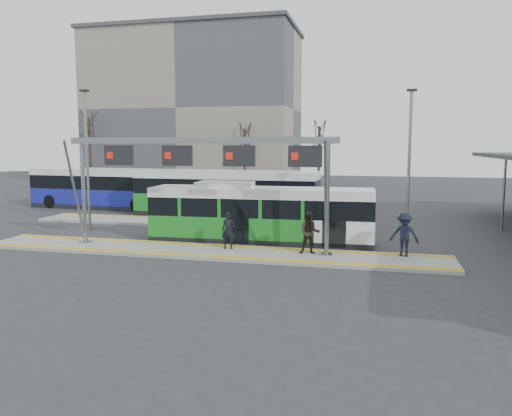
# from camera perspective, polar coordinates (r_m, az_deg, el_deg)

# --- Properties ---
(ground) EXTENTS (120.00, 120.00, 0.00)m
(ground) POSITION_cam_1_polar(r_m,az_deg,el_deg) (23.38, -5.65, -5.15)
(ground) COLOR #2D2D30
(ground) RESTS_ON ground
(platform_main) EXTENTS (22.00, 3.00, 0.15)m
(platform_main) POSITION_cam_1_polar(r_m,az_deg,el_deg) (23.36, -5.65, -4.97)
(platform_main) COLOR gray
(platform_main) RESTS_ON ground
(platform_second) EXTENTS (20.00, 3.00, 0.15)m
(platform_second) POSITION_cam_1_polar(r_m,az_deg,el_deg) (32.11, -7.66, -1.63)
(platform_second) COLOR gray
(platform_second) RESTS_ON ground
(tactile_main) EXTENTS (22.00, 2.65, 0.02)m
(tactile_main) POSITION_cam_1_polar(r_m,az_deg,el_deg) (23.34, -5.65, -4.77)
(tactile_main) COLOR gold
(tactile_main) RESTS_ON platform_main
(tactile_second) EXTENTS (20.00, 0.35, 0.02)m
(tactile_second) POSITION_cam_1_polar(r_m,az_deg,el_deg) (33.16, -6.94, -1.19)
(tactile_second) COLOR gold
(tactile_second) RESTS_ON platform_second
(gantry) EXTENTS (13.00, 1.68, 5.20)m
(gantry) POSITION_cam_1_polar(r_m,az_deg,el_deg) (23.20, -6.39, 5.46)
(gantry) COLOR slate
(gantry) RESTS_ON platform_main
(apartment_block) EXTENTS (24.50, 12.50, 18.40)m
(apartment_block) POSITION_cam_1_polar(r_m,az_deg,el_deg) (61.59, -6.99, 11.15)
(apartment_block) COLOR gray
(apartment_block) RESTS_ON ground
(hero_bus) EXTENTS (11.40, 2.84, 3.11)m
(hero_bus) POSITION_cam_1_polar(r_m,az_deg,el_deg) (25.51, 0.49, -0.82)
(hero_bus) COLOR black
(hero_bus) RESTS_ON ground
(bg_bus_green) EXTENTS (12.92, 3.02, 3.21)m
(bg_bus_green) POSITION_cam_1_polar(r_m,az_deg,el_deg) (34.77, -3.47, 1.61)
(bg_bus_green) COLOR black
(bg_bus_green) RESTS_ON ground
(bg_bus_blue) EXTENTS (12.14, 3.45, 3.13)m
(bg_bus_blue) POSITION_cam_1_polar(r_m,az_deg,el_deg) (41.03, -16.95, 2.12)
(bg_bus_blue) COLOR black
(bg_bus_blue) RESTS_ON ground
(passenger_a) EXTENTS (0.68, 0.49, 1.72)m
(passenger_a) POSITION_cam_1_polar(r_m,az_deg,el_deg) (23.40, -3.19, -2.59)
(passenger_a) COLOR black
(passenger_a) RESTS_ON platform_main
(passenger_b) EXTENTS (1.00, 0.82, 1.90)m
(passenger_b) POSITION_cam_1_polar(r_m,az_deg,el_deg) (22.39, 6.16, -2.84)
(passenger_b) COLOR black
(passenger_b) RESTS_ON platform_main
(passenger_c) EXTENTS (1.37, 0.97, 1.93)m
(passenger_c) POSITION_cam_1_polar(r_m,az_deg,el_deg) (22.72, 16.59, -2.92)
(passenger_c) COLOR black
(passenger_c) RESTS_ON platform_main
(tree_left) EXTENTS (1.40, 1.40, 7.51)m
(tree_left) POSITION_cam_1_polar(r_m,az_deg,el_deg) (52.41, -1.29, 8.03)
(tree_left) COLOR #382B21
(tree_left) RESTS_ON ground
(tree_mid) EXTENTS (1.40, 1.40, 7.85)m
(tree_mid) POSITION_cam_1_polar(r_m,az_deg,el_deg) (54.38, 7.25, 8.22)
(tree_mid) COLOR #382B21
(tree_mid) RESTS_ON ground
(tree_far) EXTENTS (1.40, 1.40, 8.99)m
(tree_far) POSITION_cam_1_polar(r_m,az_deg,el_deg) (59.17, -18.53, 8.67)
(tree_far) COLOR #382B21
(tree_far) RESTS_ON ground
(lamp_west) EXTENTS (0.50, 0.25, 8.11)m
(lamp_west) POSITION_cam_1_polar(r_m,az_deg,el_deg) (30.59, -18.75, 5.56)
(lamp_west) COLOR slate
(lamp_west) RESTS_ON ground
(lamp_east) EXTENTS (0.50, 0.25, 7.81)m
(lamp_east) POSITION_cam_1_polar(r_m,az_deg,el_deg) (27.03, 17.09, 5.12)
(lamp_east) COLOR slate
(lamp_east) RESTS_ON ground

